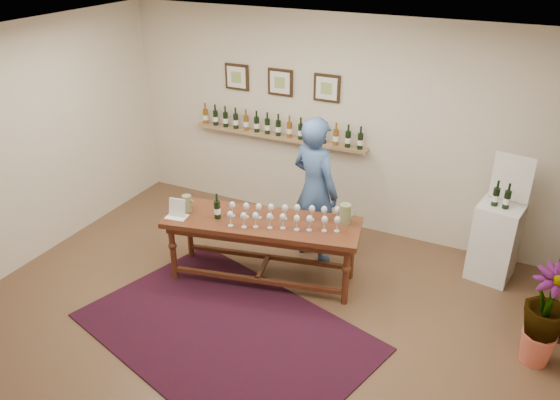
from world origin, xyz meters
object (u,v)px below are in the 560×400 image
at_px(tasting_table, 262,229).
at_px(display_pedestal, 495,241).
at_px(potted_plant, 545,317).
at_px(person, 315,190).

distance_m(tasting_table, display_pedestal, 2.68).
distance_m(display_pedestal, potted_plant, 1.42).
relative_size(potted_plant, person, 0.50).
bearing_deg(potted_plant, display_pedestal, 113.29).
relative_size(display_pedestal, potted_plant, 1.04).
height_order(display_pedestal, potted_plant, display_pedestal).
relative_size(tasting_table, potted_plant, 2.54).
xyz_separation_m(tasting_table, display_pedestal, (2.38, 1.21, -0.19)).
bearing_deg(tasting_table, person, 52.41).
bearing_deg(display_pedestal, tasting_table, -153.05).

